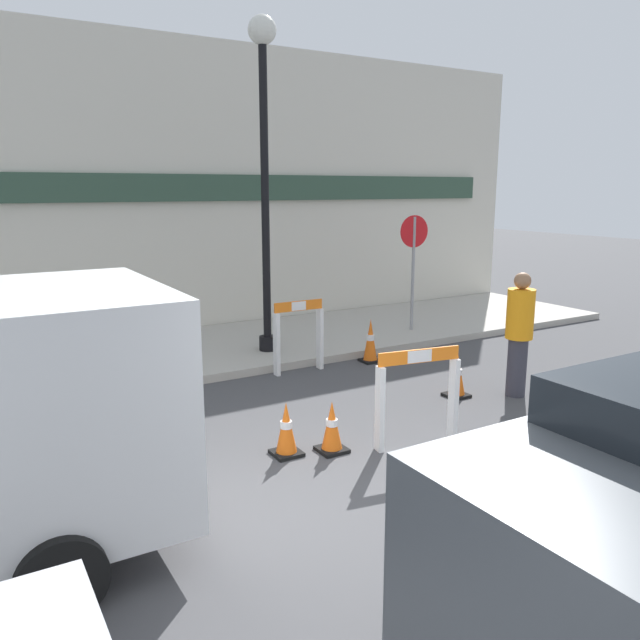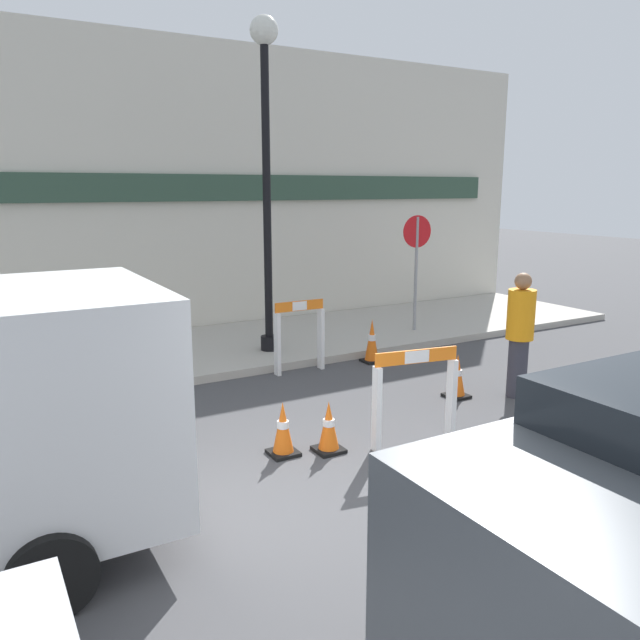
{
  "view_description": "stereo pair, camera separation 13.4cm",
  "coord_description": "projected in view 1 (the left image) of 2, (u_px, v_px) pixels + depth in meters",
  "views": [
    {
      "loc": [
        -3.03,
        -3.82,
        2.8
      ],
      "look_at": [
        1.29,
        3.46,
        1.0
      ],
      "focal_mm": 35.0,
      "sensor_mm": 36.0,
      "label": 1
    },
    {
      "loc": [
        -2.91,
        -3.89,
        2.8
      ],
      "look_at": [
        1.29,
        3.46,
        1.0
      ],
      "focal_mm": 35.0,
      "sensor_mm": 36.0,
      "label": 2
    }
  ],
  "objects": [
    {
      "name": "ground_plane",
      "position": [
        397.0,
        523.0,
        5.31
      ],
      "size": [
        60.0,
        60.0,
        0.0
      ],
      "primitive_type": "plane",
      "color": "#424244"
    },
    {
      "name": "sidewalk_slab",
      "position": [
        173.0,
        355.0,
        10.42
      ],
      "size": [
        18.0,
        3.2,
        0.13
      ],
      "color": "#ADA89E",
      "rests_on": "ground_plane"
    },
    {
      "name": "storefront_facade",
      "position": [
        137.0,
        190.0,
        11.27
      ],
      "size": [
        18.0,
        0.22,
        5.5
      ],
      "color": "beige",
      "rests_on": "ground_plane"
    },
    {
      "name": "streetlamp_post",
      "position": [
        264.0,
        143.0,
        9.78
      ],
      "size": [
        0.44,
        0.44,
        5.24
      ],
      "color": "black",
      "rests_on": "sidewalk_slab"
    },
    {
      "name": "stop_sign",
      "position": [
        413.0,
        254.0,
        11.71
      ],
      "size": [
        0.6,
        0.07,
        2.18
      ],
      "rotation": [
        0.0,
        0.0,
        3.05
      ],
      "color": "gray",
      "rests_on": "sidewalk_slab"
    },
    {
      "name": "barricade_0",
      "position": [
        299.0,
        334.0,
        9.56
      ],
      "size": [
        0.82,
        0.14,
        1.12
      ],
      "rotation": [
        0.0,
        0.0,
        3.13
      ],
      "color": "white",
      "rests_on": "ground_plane"
    },
    {
      "name": "barricade_1",
      "position": [
        418.0,
        393.0,
        6.81
      ],
      "size": [
        0.99,
        0.3,
        1.09
      ],
      "rotation": [
        0.0,
        0.0,
        6.11
      ],
      "color": "white",
      "rests_on": "ground_plane"
    },
    {
      "name": "traffic_cone_0",
      "position": [
        286.0,
        430.0,
        6.61
      ],
      "size": [
        0.3,
        0.3,
        0.59
      ],
      "color": "black",
      "rests_on": "ground_plane"
    },
    {
      "name": "traffic_cone_1",
      "position": [
        332.0,
        427.0,
        6.7
      ],
      "size": [
        0.3,
        0.3,
        0.57
      ],
      "color": "black",
      "rests_on": "ground_plane"
    },
    {
      "name": "traffic_cone_2",
      "position": [
        370.0,
        341.0,
        10.16
      ],
      "size": [
        0.3,
        0.3,
        0.72
      ],
      "color": "black",
      "rests_on": "ground_plane"
    },
    {
      "name": "traffic_cone_3",
      "position": [
        457.0,
        376.0,
        8.47
      ],
      "size": [
        0.3,
        0.3,
        0.61
      ],
      "color": "black",
      "rests_on": "ground_plane"
    },
    {
      "name": "person_worker",
      "position": [
        519.0,
        331.0,
        8.4
      ],
      "size": [
        0.49,
        0.49,
        1.7
      ],
      "rotation": [
        0.0,
        0.0,
        2.67
      ],
      "color": "#33333D",
      "rests_on": "ground_plane"
    }
  ]
}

